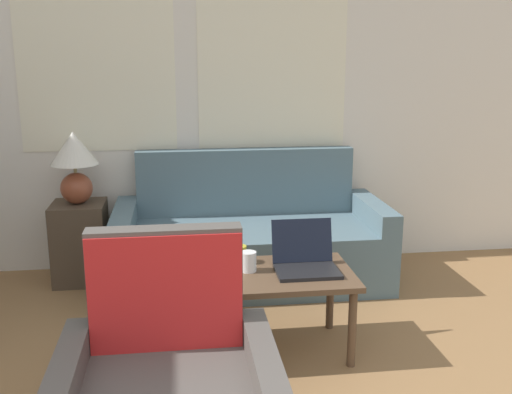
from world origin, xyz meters
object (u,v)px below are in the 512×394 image
at_px(laptop, 305,260).
at_px(cup_navy, 239,254).
at_px(coffee_table, 262,282).
at_px(tv_remote, 219,282).
at_px(couch, 250,243).
at_px(cup_yellow, 248,262).
at_px(table_lamp, 75,160).

xyz_separation_m(laptop, cup_navy, (-0.34, 0.16, -0.01)).
distance_m(coffee_table, tv_remote, 0.28).
bearing_deg(coffee_table, tv_remote, -151.55).
height_order(coffee_table, tv_remote, tv_remote).
xyz_separation_m(coffee_table, laptop, (0.24, 0.02, 0.11)).
bearing_deg(couch, tv_remote, -104.44).
distance_m(laptop, cup_navy, 0.38).
xyz_separation_m(laptop, tv_remote, (-0.48, -0.15, -0.05)).
bearing_deg(couch, laptop, -80.79).
bearing_deg(cup_yellow, couch, 82.43).
distance_m(coffee_table, laptop, 0.26).
height_order(couch, cup_navy, couch).
relative_size(coffee_table, cup_navy, 10.05).
xyz_separation_m(couch, table_lamp, (-1.20, 0.14, 0.61)).
height_order(coffee_table, cup_navy, cup_navy).
height_order(laptop, cup_yellow, laptop).
xyz_separation_m(cup_navy, cup_yellow, (0.04, -0.14, 0.01)).
height_order(table_lamp, laptop, table_lamp).
bearing_deg(couch, table_lamp, 173.55).
relative_size(table_lamp, tv_remote, 3.35).
xyz_separation_m(laptop, cup_yellow, (-0.31, 0.02, -0.00)).
bearing_deg(cup_yellow, tv_remote, -135.74).
relative_size(couch, cup_yellow, 17.37).
height_order(table_lamp, coffee_table, table_lamp).
distance_m(cup_navy, tv_remote, 0.34).
height_order(laptop, tv_remote, laptop).
distance_m(laptop, tv_remote, 0.50).
height_order(cup_yellow, tv_remote, cup_yellow).
bearing_deg(tv_remote, cup_navy, 66.32).
distance_m(table_lamp, cup_yellow, 1.62).
relative_size(table_lamp, cup_yellow, 4.66).
distance_m(couch, cup_yellow, 1.07).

